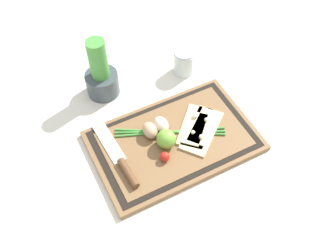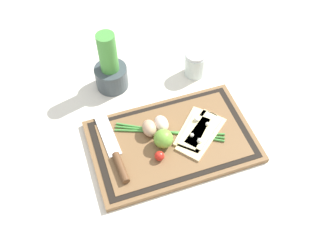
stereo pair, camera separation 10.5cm
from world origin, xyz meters
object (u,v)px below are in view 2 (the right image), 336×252
at_px(pizza_slice_near, 202,133).
at_px(knife, 117,157).
at_px(lime, 163,139).
at_px(pizza_slice_far, 195,130).
at_px(herb_pot, 110,69).
at_px(cherry_tomato_red, 160,156).
at_px(egg_brown, 149,128).
at_px(sauce_jar, 195,65).
at_px(egg_pink, 161,124).

xyz_separation_m(pizza_slice_near, knife, (-0.27, -0.00, 0.00)).
relative_size(pizza_slice_near, lime, 3.28).
distance_m(pizza_slice_near, knife, 0.27).
height_order(pizza_slice_far, knife, pizza_slice_far).
height_order(pizza_slice_near, herb_pot, herb_pot).
bearing_deg(cherry_tomato_red, egg_brown, 89.22).
xyz_separation_m(lime, sauce_jar, (0.21, 0.27, -0.01)).
bearing_deg(egg_brown, sauce_jar, 42.11).
bearing_deg(pizza_slice_far, pizza_slice_near, -55.10).
distance_m(egg_pink, herb_pot, 0.27).
height_order(pizza_slice_far, lime, lime).
bearing_deg(cherry_tomato_red, pizza_slice_far, 23.78).
distance_m(pizza_slice_far, knife, 0.26).
distance_m(pizza_slice_far, cherry_tomato_red, 0.15).
distance_m(egg_pink, sauce_jar, 0.28).
relative_size(cherry_tomato_red, herb_pot, 0.13).
xyz_separation_m(egg_brown, lime, (0.03, -0.06, 0.01)).
distance_m(pizza_slice_near, pizza_slice_far, 0.02).
bearing_deg(cherry_tomato_red, pizza_slice_near, 15.02).
bearing_deg(sauce_jar, egg_brown, -137.89).
bearing_deg(knife, cherry_tomato_red, -18.72).
distance_m(pizza_slice_near, cherry_tomato_red, 0.16).
bearing_deg(pizza_slice_far, cherry_tomato_red, -156.22).
bearing_deg(cherry_tomato_red, lime, 58.49).
bearing_deg(pizza_slice_far, egg_pink, 155.17).
distance_m(pizza_slice_near, egg_pink, 0.13).
relative_size(cherry_tomato_red, sauce_jar, 0.32).
relative_size(pizza_slice_far, cherry_tomato_red, 5.98).
relative_size(knife, egg_brown, 4.56).
xyz_separation_m(lime, cherry_tomato_red, (-0.03, -0.04, -0.01)).
height_order(egg_pink, cherry_tomato_red, egg_pink).
relative_size(pizza_slice_near, pizza_slice_far, 1.11).
relative_size(lime, herb_pot, 0.27).
xyz_separation_m(pizza_slice_near, pizza_slice_far, (-0.01, 0.02, 0.00)).
distance_m(pizza_slice_near, sauce_jar, 0.28).
bearing_deg(egg_pink, sauce_jar, 46.88).
bearing_deg(egg_pink, lime, -102.73).
bearing_deg(egg_brown, pizza_slice_near, -22.04).
bearing_deg(lime, egg_pink, 77.27).
distance_m(cherry_tomato_red, herb_pot, 0.36).
bearing_deg(sauce_jar, egg_pink, -133.12).
bearing_deg(egg_brown, pizza_slice_far, -16.68).
height_order(pizza_slice_near, egg_pink, egg_pink).
relative_size(egg_pink, herb_pot, 0.27).
xyz_separation_m(pizza_slice_far, sauce_jar, (0.10, 0.25, 0.01)).
bearing_deg(pizza_slice_near, lime, 178.18).
bearing_deg(lime, herb_pot, 104.77).
bearing_deg(lime, cherry_tomato_red, -121.51).
xyz_separation_m(knife, cherry_tomato_red, (0.12, -0.04, 0.01)).
height_order(knife, lime, lime).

